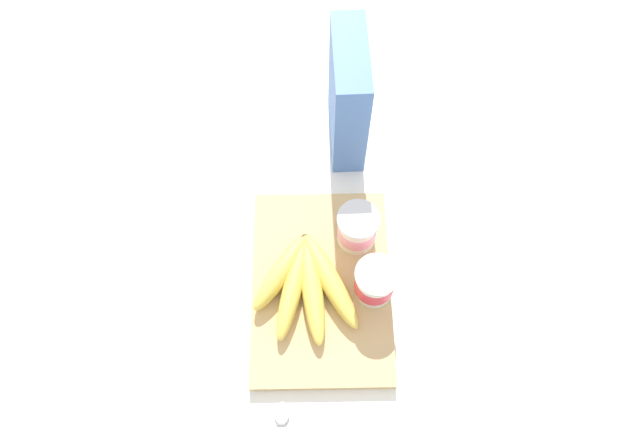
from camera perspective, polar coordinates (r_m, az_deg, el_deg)
The scene contains 6 objects.
ground_plane at distance 1.03m, azimuth 0.10°, elevation -7.23°, with size 2.40×2.40×0.00m, color white.
cutting_board at distance 1.02m, azimuth 0.10°, elevation -7.07°, with size 0.35×0.24×0.02m, color tan.
cereal_box at distance 1.06m, azimuth 2.75°, elevation 11.33°, with size 0.17×0.06×0.24m, color #4770B7.
yogurt_cup_front at distance 1.00m, azimuth 3.65°, elevation -1.47°, with size 0.07×0.07×0.09m.
yogurt_cup_back at distance 0.97m, azimuth 5.38°, elevation -6.70°, with size 0.07×0.07×0.08m.
banana_bunch at distance 0.99m, azimuth -1.51°, elevation -6.80°, with size 0.20×0.20×0.04m.
Camera 1 is at (0.31, -0.01, 0.98)m, focal length 32.79 mm.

